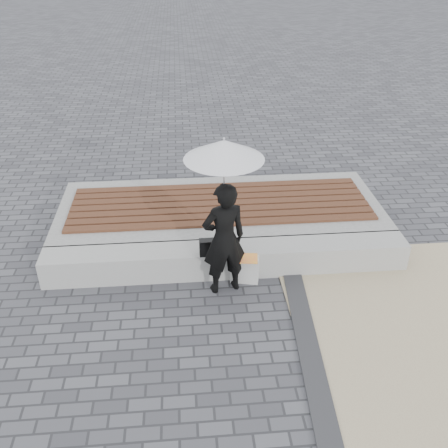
% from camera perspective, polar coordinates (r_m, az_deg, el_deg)
% --- Properties ---
extents(ground, '(80.00, 80.00, 0.00)m').
position_cam_1_polar(ground, '(5.90, 1.83, -14.42)').
color(ground, '#4E4E53').
rests_on(ground, ground).
extents(edging_band, '(0.61, 5.20, 0.04)m').
position_cam_1_polar(edging_band, '(5.68, 10.34, -17.18)').
color(edging_band, '#2F2F31').
rests_on(edging_band, ground).
extents(seating_ledge, '(5.00, 0.45, 0.40)m').
position_cam_1_polar(seating_ledge, '(7.00, 0.35, -3.95)').
color(seating_ledge, '#9E9E99').
rests_on(seating_ledge, ground).
extents(timber_platform, '(5.00, 2.00, 0.40)m').
position_cam_1_polar(timber_platform, '(8.01, -0.44, 0.94)').
color(timber_platform, '#9C9B97').
rests_on(timber_platform, ground).
extents(timber_decking, '(4.60, 1.40, 0.04)m').
position_cam_1_polar(timber_decking, '(7.90, -0.45, 2.32)').
color(timber_decking, brown).
rests_on(timber_decking, timber_platform).
extents(woman, '(0.64, 0.50, 1.56)m').
position_cam_1_polar(woman, '(6.34, 0.00, -1.72)').
color(woman, black).
rests_on(woman, ground).
extents(parasol, '(0.94, 0.94, 1.20)m').
position_cam_1_polar(parasol, '(5.79, 0.00, 8.37)').
color(parasol, '#BBBBC1').
rests_on(parasol, ground).
extents(handbag, '(0.33, 0.12, 0.23)m').
position_cam_1_polar(handbag, '(6.67, -1.40, -2.62)').
color(handbag, black).
rests_on(handbag, seating_ledge).
extents(canvas_tote, '(0.40, 0.23, 0.40)m').
position_cam_1_polar(canvas_tote, '(6.82, 2.34, -5.04)').
color(canvas_tote, '#BBBBB7').
rests_on(canvas_tote, ground).
extents(magazine, '(0.34, 0.27, 0.01)m').
position_cam_1_polar(magazine, '(6.66, 2.43, -3.88)').
color(magazine, '#FD263F').
rests_on(magazine, canvas_tote).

